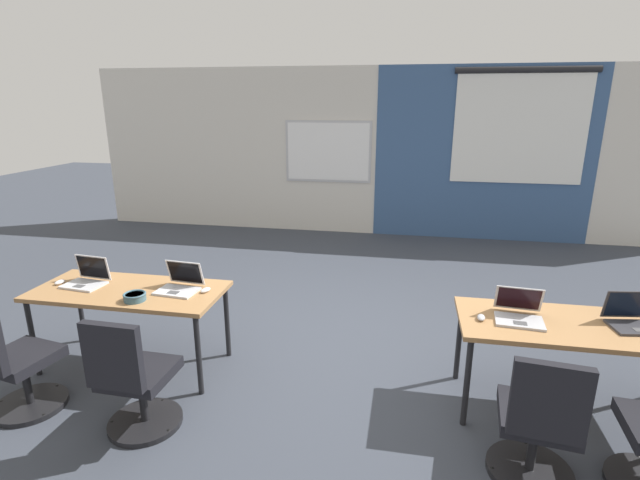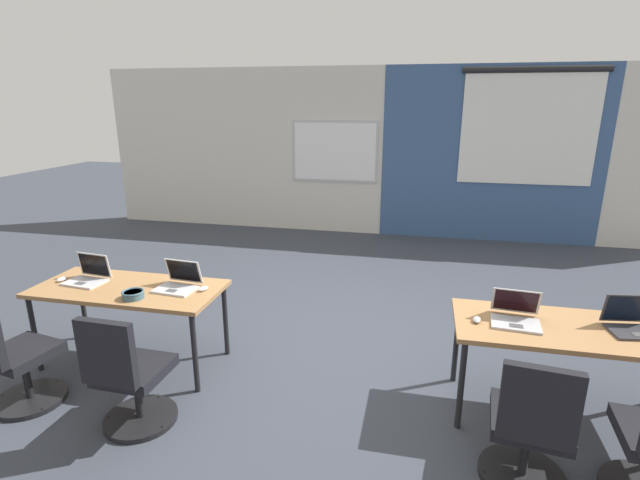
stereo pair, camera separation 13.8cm
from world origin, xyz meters
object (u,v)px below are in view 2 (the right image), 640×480
Objects in this scene: mouse_near_right_inner at (477,320)px; snack_bowl at (133,294)px; laptop_near_left_end at (88,276)px; laptop_near_right_inner at (516,316)px; chair_near_left_end at (14,363)px; desk_near_left at (129,293)px; mouse_near_left_end at (62,279)px; laptop_near_right_end at (632,324)px; desk_near_right at (571,335)px; chair_near_left_inner at (129,381)px; chair_near_right_inner at (529,434)px; mouse_near_left_inner at (203,289)px; laptop_near_left_inner at (178,283)px.

mouse_near_right_inner is 0.60× the size of snack_bowl.
laptop_near_right_inner is (3.53, -0.03, -0.00)m from laptop_near_left_end.
desk_near_left is at bearing -111.64° from chair_near_left_end.
mouse_near_left_end is at bearing -174.45° from laptop_near_right_inner.
mouse_near_left_end is 0.30× the size of laptop_near_right_inner.
desk_near_right is at bearing 177.53° from laptop_near_right_end.
snack_bowl reaches higher than desk_near_right.
mouse_near_right_inner is (-0.65, -0.05, 0.08)m from desk_near_right.
mouse_near_left_end is 3.50m from mouse_near_right_inner.
laptop_near_right_inner reaches higher than desk_near_left.
mouse_near_right_inner is 0.12× the size of chair_near_left_inner.
laptop_near_left_end is 1.30m from chair_near_left_inner.
chair_near_right_inner is at bearing -85.33° from laptop_near_right_inner.
laptop_near_left_end reaches higher than mouse_near_left_end.
mouse_near_left_end is 0.29× the size of laptop_near_right_end.
chair_near_left_inner is at bearing -101.13° from mouse_near_left_inner.
chair_near_left_end is 1.00× the size of chair_near_right_inner.
laptop_near_right_inner is (-0.38, 0.01, 0.11)m from desk_near_right.
laptop_near_right_inner is at bearing 5.72° from laptop_near_left_end.
chair_near_left_inner is at bearing -36.26° from laptop_near_left_end.
desk_near_left is 2.85m from mouse_near_right_inner.
laptop_near_right_inner reaches higher than mouse_near_left_end.
mouse_near_left_end is 1.44m from chair_near_left_inner.
desk_near_left is 4.48× the size of laptop_near_left_end.
mouse_near_left_end is 0.30× the size of laptop_near_left_inner.
desk_near_right is 4.36× the size of laptop_near_right_end.
mouse_near_left_end is 3.77m from laptop_near_right_inner.
laptop_near_left_inner is (-3.06, 0.06, 0.11)m from desk_near_right.
chair_near_right_inner is (0.26, -0.73, -0.36)m from mouse_near_right_inner.
laptop_near_right_end reaches higher than chair_near_left_end.
chair_near_left_end is at bearing -144.04° from mouse_near_left_inner.
chair_near_right_inner is 2.61m from mouse_near_left_inner.
chair_near_left_end is 3.43m from mouse_near_right_inner.
snack_bowl is (-0.25, -0.27, -0.01)m from laptop_near_left_inner.
mouse_near_left_end is at bearing -177.16° from mouse_near_left_inner.
laptop_near_left_end reaches higher than snack_bowl.
mouse_near_left_end and mouse_near_right_inner have the same top height.
laptop_near_right_end is at bearing -159.10° from chair_near_left_end.
desk_near_left is at bearing 132.39° from snack_bowl.
mouse_near_right_inner is (3.50, -0.05, 0.00)m from mouse_near_left_end.
snack_bowl is (-3.70, -0.25, -0.01)m from laptop_near_right_end.
laptop_near_right_end reaches higher than laptop_near_right_inner.
desk_near_right is 9.01× the size of snack_bowl.
laptop_near_right_end reaches higher than chair_near_left_inner.
laptop_near_left_inner is at bearing 3.47° from mouse_near_left_end.
mouse_near_left_end is at bearing -4.67° from chair_near_right_inner.
chair_near_left_inner is (-2.62, -0.80, -0.39)m from laptop_near_right_inner.
laptop_near_right_inner is at bearing 0.13° from mouse_near_left_end.
desk_near_right is at bearing 4.69° from mouse_near_right_inner.
snack_bowl is (0.84, -0.20, 0.02)m from mouse_near_left_end.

